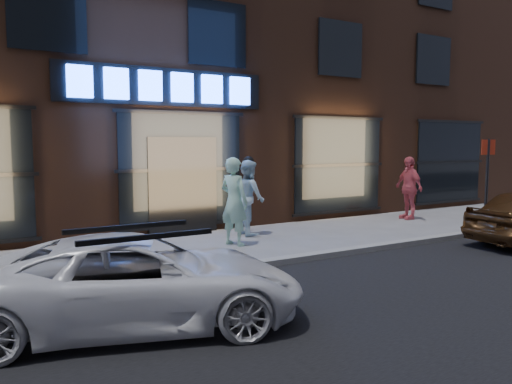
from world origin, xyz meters
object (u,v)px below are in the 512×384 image
(man_bowtie, at_px, (234,201))
(man_cap, at_px, (249,197))
(sign_post, at_px, (487,176))
(white_suv, at_px, (138,281))
(passerby, at_px, (409,188))

(man_bowtie, distance_m, man_cap, 1.33)
(sign_post, bearing_deg, white_suv, -151.50)
(man_bowtie, relative_size, white_suv, 0.48)
(passerby, distance_m, white_suv, 10.60)
(man_cap, xyz_separation_m, white_suv, (-4.25, -4.69, -0.36))
(sign_post, bearing_deg, man_bowtie, -179.68)
(passerby, height_order, sign_post, sign_post)
(passerby, xyz_separation_m, white_suv, (-9.60, -4.48, -0.36))
(man_bowtie, bearing_deg, passerby, -105.50)
(passerby, relative_size, white_suv, 0.46)
(man_cap, bearing_deg, passerby, -86.87)
(man_bowtie, height_order, man_cap, man_bowtie)
(man_cap, relative_size, sign_post, 0.78)
(white_suv, relative_size, sign_post, 1.72)
(passerby, bearing_deg, man_cap, -83.72)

